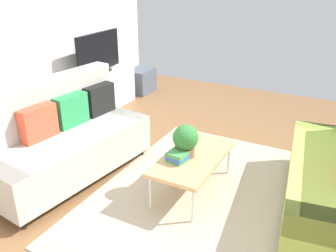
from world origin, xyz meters
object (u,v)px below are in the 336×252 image
(couch_beige, at_px, (64,139))
(tv, at_px, (99,53))
(table_book_0, at_px, (179,159))
(vase_1, at_px, (78,73))
(bottle_0, at_px, (89,71))
(tv_console, at_px, (101,91))
(vase_0, at_px, (72,76))
(bottle_1, at_px, (93,70))
(storage_trunk, at_px, (141,81))
(potted_plant, at_px, (186,140))
(coffee_table, at_px, (193,158))
(bottle_2, at_px, (97,68))

(couch_beige, xyz_separation_m, tv, (1.87, 0.92, 0.50))
(table_book_0, xyz_separation_m, vase_1, (1.20, 2.31, 0.29))
(bottle_0, bearing_deg, tv_console, 8.08)
(couch_beige, distance_m, vase_0, 1.64)
(bottle_0, xyz_separation_m, bottle_1, (0.10, 0.00, -0.01))
(storage_trunk, relative_size, bottle_0, 2.54)
(couch_beige, relative_size, table_book_0, 8.29)
(vase_0, xyz_separation_m, vase_1, (0.15, 0.00, 0.00))
(potted_plant, relative_size, bottle_0, 1.68)
(couch_beige, relative_size, tv_console, 1.42)
(bottle_1, bearing_deg, coffee_table, -119.43)
(couch_beige, xyz_separation_m, vase_1, (1.44, 0.99, 0.27))
(tv, distance_m, vase_0, 0.63)
(couch_beige, height_order, bottle_1, couch_beige)
(potted_plant, xyz_separation_m, bottle_0, (1.24, 2.24, 0.14))
(storage_trunk, distance_m, vase_0, 1.76)
(bottle_0, bearing_deg, vase_1, 149.24)
(tv_console, relative_size, potted_plant, 4.06)
(tv_console, distance_m, potted_plant, 2.76)
(table_book_0, xyz_separation_m, bottle_0, (1.35, 2.22, 0.31))
(storage_trunk, bearing_deg, couch_beige, -164.27)
(vase_1, relative_size, bottle_1, 0.89)
(table_book_0, bearing_deg, bottle_1, 56.91)
(tv, height_order, bottle_0, tv)
(couch_beige, distance_m, storage_trunk, 3.09)
(bottle_2, bearing_deg, coffee_table, -121.30)
(coffee_table, height_order, tv, tv)
(table_book_0, bearing_deg, couch_beige, 100.18)
(vase_0, bearing_deg, tv_console, -4.93)
(tv_console, xyz_separation_m, storage_trunk, (1.10, -0.10, -0.10))
(tv, xyz_separation_m, bottle_1, (-0.18, -0.02, -0.22))
(coffee_table, xyz_separation_m, bottle_2, (1.41, 2.32, 0.35))
(tv, height_order, storage_trunk, tv)
(tv_console, distance_m, bottle_2, 0.43)
(tv_console, relative_size, table_book_0, 5.83)
(storage_trunk, height_order, bottle_0, bottle_0)
(storage_trunk, relative_size, vase_0, 3.26)
(vase_0, distance_m, vase_1, 0.15)
(table_book_0, bearing_deg, tv_console, 54.21)
(couch_beige, height_order, storage_trunk, couch_beige)
(vase_1, bearing_deg, couch_beige, -145.52)
(vase_0, bearing_deg, tv, -6.88)
(couch_beige, height_order, vase_1, couch_beige)
(table_book_0, relative_size, vase_0, 1.50)
(tv, distance_m, bottle_1, 0.28)
(table_book_0, height_order, bottle_2, bottle_2)
(tv_console, xyz_separation_m, tv, (-0.00, -0.02, 0.63))
(tv, relative_size, bottle_0, 4.88)
(couch_beige, distance_m, bottle_2, 2.02)
(storage_trunk, bearing_deg, table_book_0, -141.64)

